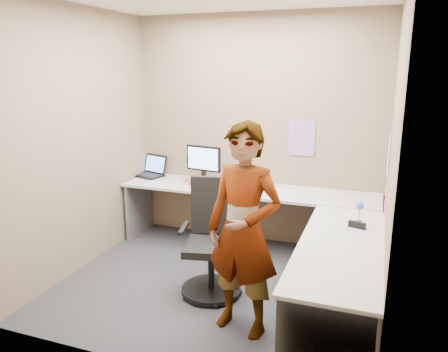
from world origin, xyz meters
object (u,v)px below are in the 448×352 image
at_px(desk, 271,221).
at_px(office_chair, 212,248).
at_px(monitor, 203,161).
at_px(person, 244,231).

bearing_deg(desk, office_chair, -131.58).
height_order(desk, office_chair, office_chair).
xyz_separation_m(desk, monitor, (-0.96, 0.54, 0.44)).
bearing_deg(desk, person, -88.95).
bearing_deg(office_chair, monitor, 103.57).
relative_size(monitor, person, 0.26).
distance_m(monitor, office_chair, 1.31).
xyz_separation_m(monitor, office_chair, (0.51, -1.04, -0.59)).
relative_size(office_chair, person, 0.63).
distance_m(desk, monitor, 1.19).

